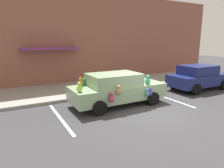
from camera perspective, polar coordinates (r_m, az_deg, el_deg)
ground_plane at (r=9.19m, az=10.57°, el=-7.37°), size 60.00×60.00×0.00m
sidewalk at (r=13.24m, az=-3.19°, el=-0.68°), size 24.00×4.00×0.15m
storefront_building at (r=14.85m, az=-7.12°, el=12.81°), size 24.00×1.25×6.40m
parking_stripe_front at (r=11.23m, az=15.60°, el=-3.93°), size 0.12×3.60×0.01m
parking_stripe_rear at (r=8.43m, az=-14.53°, el=-9.38°), size 0.12×3.60×0.01m
plush_covered_car at (r=9.59m, az=1.44°, el=-1.33°), size 4.58×2.12×1.54m
parked_sedan_behind at (r=13.73m, az=23.51°, el=1.81°), size 4.16×1.95×1.54m
teddy_bear_on_sidewalk at (r=11.44m, az=-3.33°, el=-0.71°), size 0.37×0.31×0.71m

